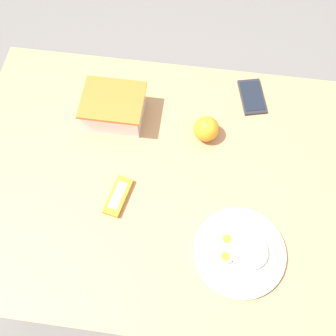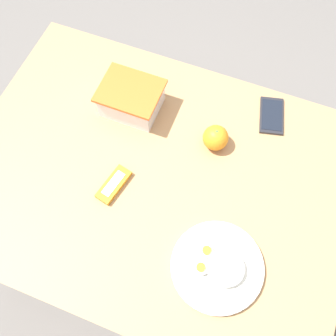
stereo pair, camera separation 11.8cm
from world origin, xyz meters
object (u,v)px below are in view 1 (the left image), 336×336
food_container (114,109)px  cell_phone (252,97)px  rice_plate (241,252)px  orange_fruit (206,129)px  candy_bar (118,196)px

food_container → cell_phone: 0.46m
rice_plate → cell_phone: (0.01, 0.53, -0.01)m
orange_fruit → cell_phone: bearing=49.3°
candy_bar → food_container: bearing=102.3°
rice_plate → cell_phone: size_ratio=1.69×
food_container → orange_fruit: food_container is taller
orange_fruit → cell_phone: (0.14, 0.17, -0.03)m
food_container → candy_bar: 0.29m
food_container → cell_phone: food_container is taller
orange_fruit → cell_phone: orange_fruit is taller
candy_bar → rice_plate: bearing=-17.9°
food_container → cell_phone: (0.44, 0.13, -0.04)m
orange_fruit → candy_bar: bearing=-133.8°
food_container → cell_phone: size_ratio=1.27×
cell_phone → orange_fruit: bearing=-130.7°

